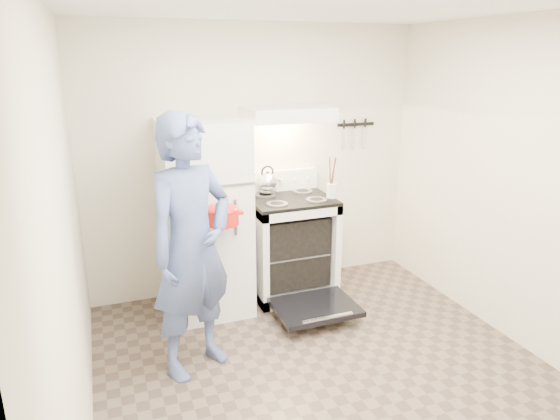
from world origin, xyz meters
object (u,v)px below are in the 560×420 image
object	(u,v)px
stove_body	(290,247)
person	(192,248)
dutch_oven	(222,217)
refrigerator	(205,218)
tea_kettle	(267,180)

from	to	relation	value
stove_body	person	size ratio (longest dim) A/B	0.49
person	dutch_oven	bearing A→B (deg)	21.94
refrigerator	person	bearing A→B (deg)	-107.69
stove_body	dutch_oven	xyz separation A→B (m)	(-0.77, -0.51, 0.55)
tea_kettle	dutch_oven	xyz separation A→B (m)	(-0.61, -0.69, -0.08)
stove_body	dutch_oven	world-z (taller)	dutch_oven
person	tea_kettle	bearing A→B (deg)	20.63
tea_kettle	stove_body	bearing A→B (deg)	-48.25
person	dutch_oven	world-z (taller)	person
stove_body	tea_kettle	bearing A→B (deg)	131.75
refrigerator	dutch_oven	size ratio (longest dim) A/B	5.17
person	refrigerator	bearing A→B (deg)	43.69
tea_kettle	person	xyz separation A→B (m)	(-0.93, -1.08, -0.16)
refrigerator	person	xyz separation A→B (m)	(-0.28, -0.87, 0.08)
tea_kettle	dutch_oven	size ratio (longest dim) A/B	0.84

